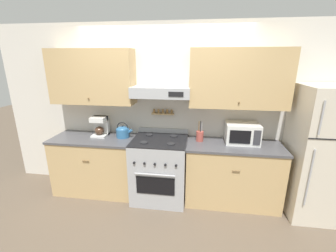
{
  "coord_description": "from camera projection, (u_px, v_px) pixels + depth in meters",
  "views": [
    {
      "loc": [
        0.55,
        -2.71,
        2.05
      ],
      "look_at": [
        0.13,
        0.26,
        1.14
      ],
      "focal_mm": 24.0,
      "sensor_mm": 36.0,
      "label": 1
    }
  ],
  "objects": [
    {
      "name": "wall_back",
      "position": [
        164.0,
        98.0,
        3.35
      ],
      "size": [
        5.2,
        0.46,
        2.55
      ],
      "color": "silver",
      "rests_on": "ground_plane"
    },
    {
      "name": "ground_plane",
      "position": [
        157.0,
        207.0,
        3.23
      ],
      "size": [
        16.0,
        16.0,
        0.0
      ],
      "primitive_type": "plane",
      "color": "brown"
    },
    {
      "name": "microwave",
      "position": [
        242.0,
        133.0,
        3.17
      ],
      "size": [
        0.46,
        0.36,
        0.29
      ],
      "color": "white",
      "rests_on": "counter_right"
    },
    {
      "name": "tea_kettle",
      "position": [
        123.0,
        131.0,
        3.41
      ],
      "size": [
        0.25,
        0.2,
        0.24
      ],
      "color": "teal",
      "rests_on": "counter_left"
    },
    {
      "name": "counter_left",
      "position": [
        97.0,
        164.0,
        3.55
      ],
      "size": [
        1.26,
        0.63,
        0.89
      ],
      "color": "tan",
      "rests_on": "ground_plane"
    },
    {
      "name": "refrigerator",
      "position": [
        322.0,
        153.0,
        2.91
      ],
      "size": [
        0.75,
        0.76,
        1.74
      ],
      "color": "beige",
      "rests_on": "ground_plane"
    },
    {
      "name": "stove_range",
      "position": [
        160.0,
        169.0,
        3.35
      ],
      "size": [
        0.78,
        0.72,
        1.0
      ],
      "color": "#ADAFB5",
      "rests_on": "ground_plane"
    },
    {
      "name": "counter_right",
      "position": [
        232.0,
        173.0,
        3.26
      ],
      "size": [
        1.33,
        0.63,
        0.89
      ],
      "color": "tan",
      "rests_on": "ground_plane"
    },
    {
      "name": "utensil_crock",
      "position": [
        200.0,
        136.0,
        3.25
      ],
      "size": [
        0.11,
        0.11,
        0.3
      ],
      "color": "#B24C42",
      "rests_on": "counter_right"
    },
    {
      "name": "coffee_maker",
      "position": [
        100.0,
        126.0,
        3.46
      ],
      "size": [
        0.22,
        0.23,
        0.31
      ],
      "color": "white",
      "rests_on": "counter_left"
    }
  ]
}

